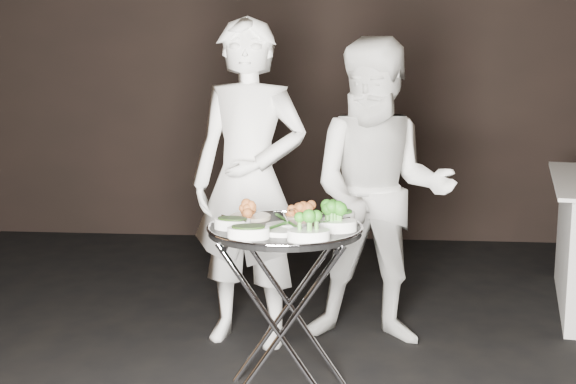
# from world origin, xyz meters

# --- Properties ---
(wall_back) EXTENTS (6.00, 0.05, 3.00)m
(wall_back) POSITION_xyz_m (0.00, 3.52, 1.50)
(wall_back) COLOR black
(wall_back) RESTS_ON floor
(tray_stand) EXTENTS (0.55, 0.46, 0.81)m
(tray_stand) POSITION_xyz_m (0.01, 0.30, 0.45)
(tray_stand) COLOR silver
(tray_stand) RESTS_ON floor
(serving_tray) EXTENTS (0.69, 0.69, 0.04)m
(serving_tray) POSITION_xyz_m (0.01, 0.30, 0.81)
(serving_tray) COLOR black
(serving_tray) RESTS_ON tray_stand
(potato_plate_a) EXTENTS (0.19, 0.19, 0.07)m
(potato_plate_a) POSITION_xyz_m (-0.16, 0.46, 0.85)
(potato_plate_a) COLOR beige
(potato_plate_a) RESTS_ON serving_tray
(potato_plate_b) EXTENTS (0.18, 0.18, 0.06)m
(potato_plate_b) POSITION_xyz_m (0.08, 0.50, 0.85)
(potato_plate_b) COLOR beige
(potato_plate_b) RESTS_ON serving_tray
(greens_bowl) EXTENTS (0.13, 0.13, 0.07)m
(greens_bowl) POSITION_xyz_m (0.26, 0.42, 0.85)
(greens_bowl) COLOR silver
(greens_bowl) RESTS_ON serving_tray
(asparagus_plate_a) EXTENTS (0.22, 0.18, 0.04)m
(asparagus_plate_a) POSITION_xyz_m (0.02, 0.30, 0.84)
(asparagus_plate_a) COLOR silver
(asparagus_plate_a) RESTS_ON serving_tray
(asparagus_plate_b) EXTENTS (0.23, 0.19, 0.04)m
(asparagus_plate_b) POSITION_xyz_m (-0.03, 0.17, 0.84)
(asparagus_plate_b) COLOR silver
(asparagus_plate_b) RESTS_ON serving_tray
(spinach_bowl_a) EXTENTS (0.18, 0.14, 0.07)m
(spinach_bowl_a) POSITION_xyz_m (-0.21, 0.24, 0.85)
(spinach_bowl_a) COLOR silver
(spinach_bowl_a) RESTS_ON serving_tray
(spinach_bowl_b) EXTENTS (0.18, 0.13, 0.07)m
(spinach_bowl_b) POSITION_xyz_m (-0.12, 0.08, 0.85)
(spinach_bowl_b) COLOR silver
(spinach_bowl_b) RESTS_ON serving_tray
(broccoli_bowl_a) EXTENTS (0.19, 0.15, 0.08)m
(broccoli_bowl_a) POSITION_xyz_m (0.24, 0.25, 0.86)
(broccoli_bowl_a) COLOR silver
(broccoli_bowl_a) RESTS_ON serving_tray
(broccoli_bowl_b) EXTENTS (0.20, 0.16, 0.07)m
(broccoli_bowl_b) POSITION_xyz_m (0.13, 0.07, 0.85)
(broccoli_bowl_b) COLOR silver
(broccoli_bowl_b) RESTS_ON serving_tray
(serving_utensils) EXTENTS (0.57, 0.40, 0.01)m
(serving_utensils) POSITION_xyz_m (0.03, 0.37, 0.87)
(serving_utensils) COLOR silver
(serving_utensils) RESTS_ON serving_tray
(waiter_left) EXTENTS (0.72, 0.55, 1.76)m
(waiter_left) POSITION_xyz_m (-0.25, 1.07, 0.88)
(waiter_left) COLOR white
(waiter_left) RESTS_ON floor
(waiter_right) EXTENTS (0.85, 0.68, 1.65)m
(waiter_right) POSITION_xyz_m (0.45, 1.12, 0.83)
(waiter_right) COLOR white
(waiter_right) RESTS_ON floor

